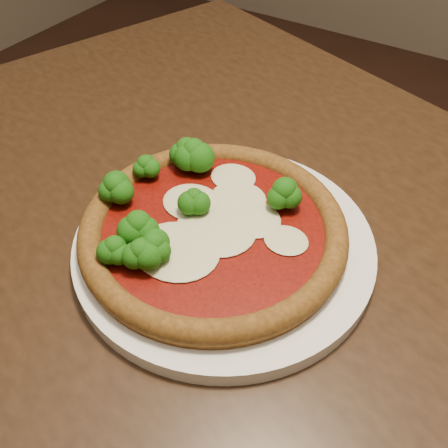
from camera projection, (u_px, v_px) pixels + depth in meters
The scene contains 4 objects.
floor at pixel (254, 379), 1.26m from camera, with size 4.00×4.00×0.00m, color black.
dining_table at pixel (292, 307), 0.62m from camera, with size 1.47×1.15×0.75m.
plate at pixel (224, 244), 0.55m from camera, with size 0.33×0.33×0.02m, color white.
pizza at pixel (207, 223), 0.54m from camera, with size 0.29×0.29×0.06m.
Camera 1 is at (0.27, -0.56, 1.16)m, focal length 40.00 mm.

